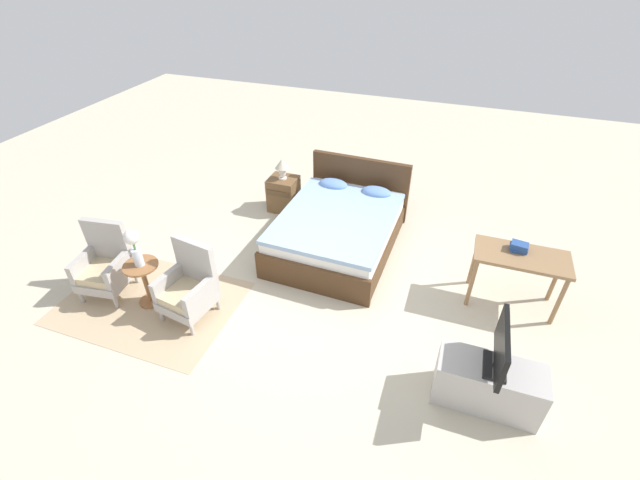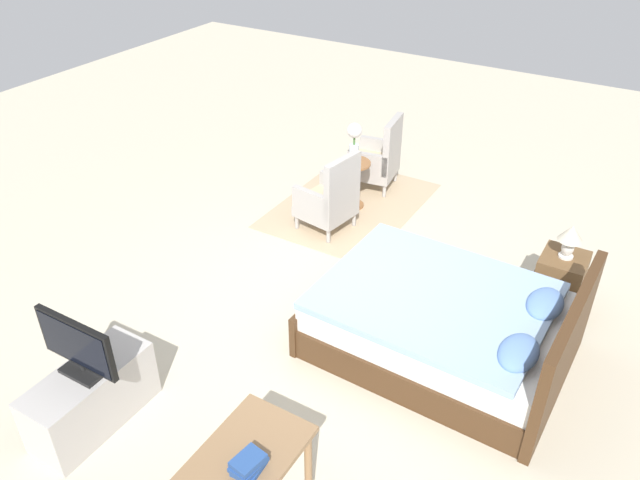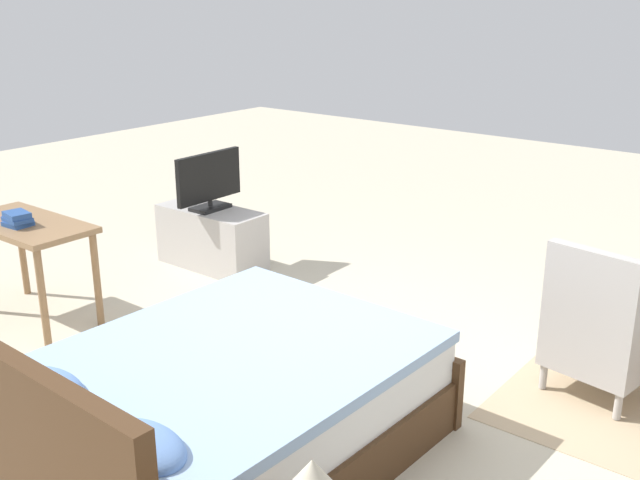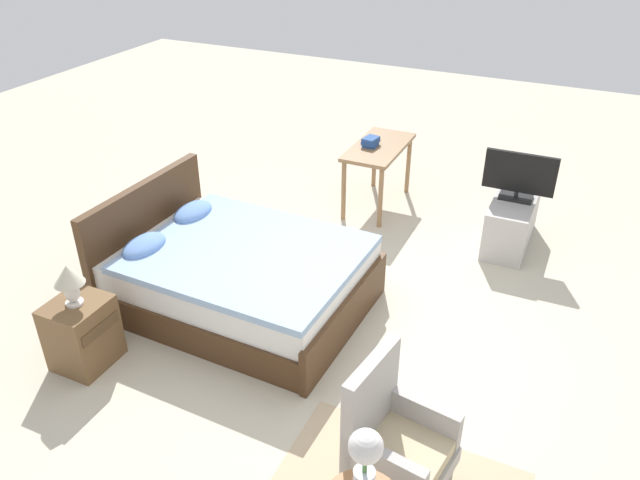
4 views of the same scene
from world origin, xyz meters
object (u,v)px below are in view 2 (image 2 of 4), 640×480
object	(u,v)px
flower_vase	(354,139)
nightstand	(559,281)
book_stack	(248,464)
table_lamp	(571,237)
bed	(446,325)
armchair_by_window_left	(378,159)
tv_stand	(92,397)
armchair_by_window_right	(330,199)
side_table	(353,179)
tv_flatscreen	(77,347)

from	to	relation	value
flower_vase	nightstand	distance (m)	2.70
book_stack	table_lamp	bearing A→B (deg)	163.28
table_lamp	bed	bearing A→B (deg)	-30.13
armchair_by_window_left	tv_stand	distance (m)	4.49
armchair_by_window_left	armchair_by_window_right	bearing A→B (deg)	-0.00
flower_vase	table_lamp	bearing A→B (deg)	74.95
armchair_by_window_right	table_lamp	xyz separation A→B (m)	(0.09, 2.51, 0.38)
bed	armchair_by_window_right	bearing A→B (deg)	-123.66
flower_vase	book_stack	bearing A→B (deg)	20.53
table_lamp	book_stack	size ratio (longest dim) A/B	1.56
side_table	book_stack	distance (m)	4.37
armchair_by_window_right	side_table	world-z (taller)	armchair_by_window_right
armchair_by_window_left	flower_vase	bearing A→B (deg)	-2.99
bed	armchair_by_window_right	size ratio (longest dim) A/B	2.29
side_table	tv_stand	world-z (taller)	side_table
armchair_by_window_right	tv_flatscreen	world-z (taller)	tv_flatscreen
table_lamp	tv_stand	distance (m)	4.18
tv_stand	tv_flatscreen	size ratio (longest dim) A/B	1.40
side_table	armchair_by_window_right	bearing A→B (deg)	2.97
armchair_by_window_right	nightstand	xyz separation A→B (m)	(0.09, 2.51, -0.11)
flower_vase	armchair_by_window_right	bearing A→B (deg)	2.97
armchair_by_window_left	side_table	world-z (taller)	armchair_by_window_left
side_table	book_stack	bearing A→B (deg)	20.53
book_stack	nightstand	bearing A→B (deg)	163.29
armchair_by_window_right	book_stack	distance (m)	3.81
flower_vase	table_lamp	distance (m)	2.64
bed	side_table	size ratio (longest dim) A/B	3.64
side_table	nightstand	bearing A→B (deg)	74.95
table_lamp	tv_flatscreen	size ratio (longest dim) A/B	0.48
nightstand	book_stack	world-z (taller)	book_stack
armchair_by_window_right	tv_flatscreen	xyz separation A→B (m)	(3.30, -0.12, 0.37)
armchair_by_window_right	bed	bearing A→B (deg)	56.34
armchair_by_window_left	table_lamp	size ratio (longest dim) A/B	2.79
armchair_by_window_left	tv_stand	xyz separation A→B (m)	(4.49, -0.12, -0.13)
armchair_by_window_right	side_table	distance (m)	0.60
side_table	nightstand	world-z (taller)	side_table
tv_flatscreen	book_stack	size ratio (longest dim) A/B	3.23
tv_flatscreen	tv_stand	bearing A→B (deg)	-179.39
side_table	tv_flatscreen	bearing A→B (deg)	-1.25
nightstand	table_lamp	distance (m)	0.49
bed	table_lamp	xyz separation A→B (m)	(-1.14, 0.66, 0.47)
nightstand	tv_stand	distance (m)	4.15
nightstand	tv_flatscreen	xyz separation A→B (m)	(3.21, -2.63, 0.48)
side_table	tv_stand	distance (m)	3.90
bed	flower_vase	size ratio (longest dim) A/B	4.42
bed	armchair_by_window_left	distance (m)	3.05
armchair_by_window_left	flower_vase	distance (m)	0.77
armchair_by_window_left	book_stack	world-z (taller)	armchair_by_window_left
nightstand	table_lamp	bearing A→B (deg)	90.00
armchair_by_window_left	book_stack	distance (m)	4.92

